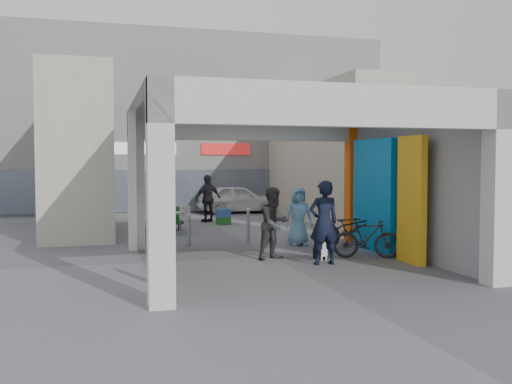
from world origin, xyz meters
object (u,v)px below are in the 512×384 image
object	(u,v)px
man_crates	(208,198)
produce_stand	(165,221)
man_with_dog	(324,223)
bicycle_rear	(366,238)
border_collie	(322,248)
man_back_turned	(274,223)
white_van	(238,199)
man_elderly	(298,216)
bicycle_front	(352,229)
cafe_set	(168,224)

from	to	relation	value
man_crates	produce_stand	bearing A→B (deg)	26.01
man_with_dog	bicycle_rear	distance (m)	1.43
border_collie	man_crates	distance (m)	8.85
border_collie	man_back_turned	bearing A→B (deg)	158.47
produce_stand	white_van	xyz separation A→B (m)	(3.80, 5.43, 0.32)
man_elderly	produce_stand	bearing A→B (deg)	126.22
white_van	bicycle_front	bearing A→B (deg)	-175.18
man_back_turned	bicycle_rear	size ratio (longest dim) A/B	1.06
man_with_dog	bicycle_front	xyz separation A→B (m)	(1.50, 1.75, -0.38)
man_with_dog	bicycle_front	distance (m)	2.33
man_with_dog	man_crates	xyz separation A→B (m)	(-0.80, 9.35, -0.03)
man_crates	man_with_dog	bearing A→B (deg)	72.56
produce_stand	border_collie	distance (m)	7.29
man_with_dog	white_van	xyz separation A→B (m)	(1.17, 12.73, -0.30)
produce_stand	bicycle_rear	size ratio (longest dim) A/B	0.74
bicycle_front	white_van	bearing A→B (deg)	12.28
bicycle_rear	white_van	bearing A→B (deg)	19.28
cafe_set	man_crates	size ratio (longest dim) A/B	0.78
border_collie	bicycle_rear	size ratio (longest dim) A/B	0.42
cafe_set	border_collie	distance (m)	6.31
cafe_set	man_elderly	xyz separation A→B (m)	(3.08, -3.38, 0.49)
cafe_set	man_with_dog	xyz separation A→B (m)	(2.65, -6.21, 0.62)
cafe_set	produce_stand	world-z (taller)	cafe_set
produce_stand	bicycle_front	xyz separation A→B (m)	(4.13, -5.55, 0.24)
border_collie	man_elderly	distance (m)	2.32
man_elderly	border_collie	bearing A→B (deg)	-94.09
border_collie	produce_stand	bearing A→B (deg)	108.95
produce_stand	man_back_turned	world-z (taller)	man_back_turned
bicycle_front	white_van	xyz separation A→B (m)	(-0.33, 10.98, 0.08)
bicycle_front	man_elderly	bearing A→B (deg)	55.19
man_back_turned	bicycle_rear	xyz separation A→B (m)	(2.11, -0.42, -0.36)
bicycle_front	man_with_dog	bearing A→B (deg)	149.99
produce_stand	bicycle_front	size ratio (longest dim) A/B	0.56
cafe_set	man_with_dog	distance (m)	6.78
produce_stand	man_back_turned	bearing A→B (deg)	-63.62
man_with_dog	man_crates	bearing A→B (deg)	-86.63
bicycle_front	white_van	world-z (taller)	white_van
bicycle_front	white_van	size ratio (longest dim) A/B	0.56
border_collie	bicycle_rear	xyz separation A→B (m)	(1.07, -0.09, 0.21)
man_crates	bicycle_rear	distance (m)	9.11
man_back_turned	man_elderly	xyz separation A→B (m)	(1.27, 1.92, -0.04)
man_crates	white_van	size ratio (longest dim) A/B	0.48
cafe_set	white_van	world-z (taller)	white_van
man_crates	white_van	xyz separation A→B (m)	(1.97, 3.37, -0.26)
produce_stand	man_with_dog	world-z (taller)	man_with_dog
bicycle_front	cafe_set	bearing A→B (deg)	53.48
man_with_dog	cafe_set	bearing A→B (deg)	-68.42
produce_stand	man_crates	bearing A→B (deg)	59.07
border_collie	man_crates	world-z (taller)	man_crates
border_collie	man_back_turned	size ratio (longest dim) A/B	0.39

